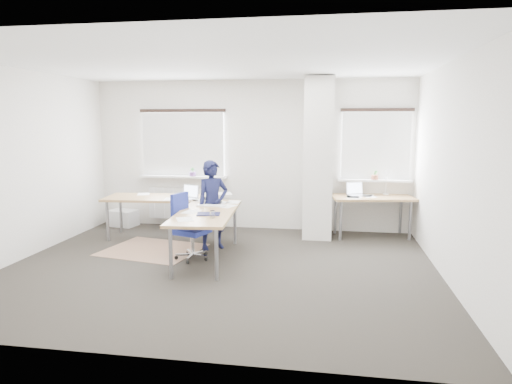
% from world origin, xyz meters
% --- Properties ---
extents(ground, '(6.00, 6.00, 0.00)m').
position_xyz_m(ground, '(0.00, 0.00, 0.00)').
color(ground, '#272320').
rests_on(ground, ground).
extents(room_shell, '(6.04, 5.04, 2.82)m').
position_xyz_m(room_shell, '(0.18, 0.45, 1.75)').
color(room_shell, beige).
rests_on(room_shell, ground).
extents(floor_mat, '(1.65, 1.48, 0.01)m').
position_xyz_m(floor_mat, '(-1.27, 0.71, 0.00)').
color(floor_mat, '#946B50').
rests_on(floor_mat, ground).
extents(white_crate, '(0.58, 0.46, 0.31)m').
position_xyz_m(white_crate, '(-2.50, 2.25, 0.16)').
color(white_crate, white).
rests_on(white_crate, ground).
extents(desk_main, '(2.59, 2.62, 0.96)m').
position_xyz_m(desk_main, '(-0.77, 0.95, 0.69)').
color(desk_main, olive).
rests_on(desk_main, ground).
extents(desk_side, '(1.50, 0.93, 1.22)m').
position_xyz_m(desk_side, '(2.25, 2.15, 0.69)').
color(desk_side, olive).
rests_on(desk_side, ground).
extents(task_chair, '(0.56, 0.54, 0.98)m').
position_xyz_m(task_chair, '(-0.53, 0.35, 0.27)').
color(task_chair, navy).
rests_on(task_chair, ground).
extents(person, '(0.62, 0.59, 1.43)m').
position_xyz_m(person, '(-0.34, 0.96, 0.71)').
color(person, black).
rests_on(person, ground).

